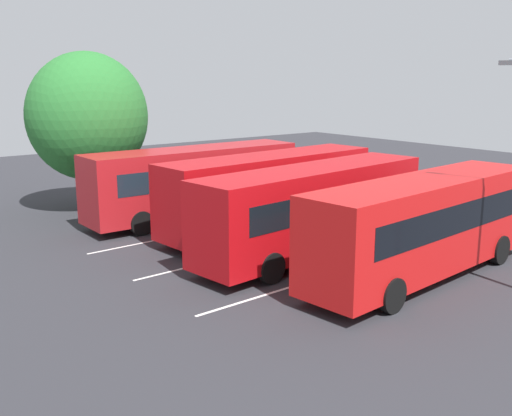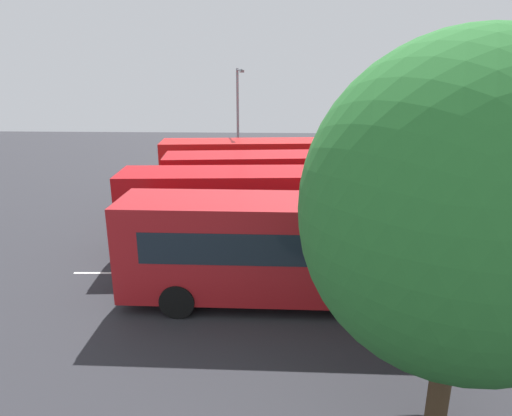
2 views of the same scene
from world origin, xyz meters
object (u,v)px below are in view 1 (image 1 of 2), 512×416
Objects in this scene: bus_center_left at (314,207)px; bus_center_right at (270,190)px; bus_far_left at (425,224)px; depot_tree at (88,117)px; bus_far_right at (195,180)px; pedestrian at (435,207)px.

bus_center_right is (0.90, 3.73, 0.00)m from bus_center_left.
depot_tree reaches higher than bus_far_left.
depot_tree is at bearing 98.76° from bus_center_left.
pedestrian is (7.63, -8.00, -0.92)m from bus_far_right.
depot_tree is at bearing -64.60° from pedestrian.
bus_center_right is 4.24m from bus_far_right.
bus_far_left and bus_far_right have the same top height.
pedestrian is (6.08, 3.90, -0.92)m from bus_far_left.
depot_tree is (-2.96, 5.09, 2.85)m from bus_far_right.
pedestrian is at bearing 27.76° from bus_far_left.
bus_center_left is 6.64× the size of pedestrian.
bus_far_left and bus_center_left have the same top height.
bus_far_left is at bearing 19.08° from pedestrian.
bus_far_right is at bearing 86.98° from bus_center_left.
bus_center_left is 1.00× the size of bus_center_right.
pedestrian is at bearing -35.69° from bus_center_right.
bus_far_left reaches higher than pedestrian.
bus_center_right is at bearing 70.60° from bus_center_left.
depot_tree is (-3.33, 12.86, 2.85)m from bus_center_left.
bus_far_left is 4.30m from bus_center_left.
bus_far_left and bus_center_right have the same top height.
bus_center_right is 6.61× the size of pedestrian.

